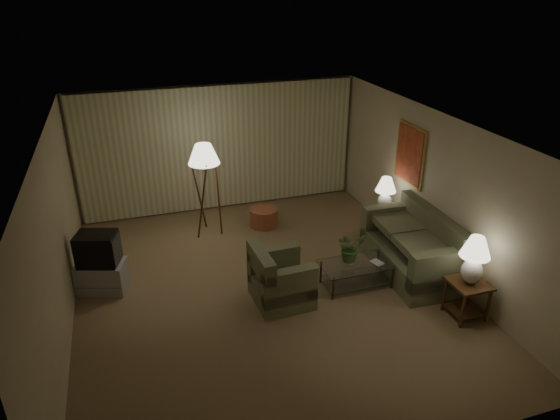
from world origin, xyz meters
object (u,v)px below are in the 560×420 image
object	(u,v)px
sofa	(410,250)
armchair	(282,280)
table_lamp_near	(474,256)
table_lamp_far	(386,191)
ottoman	(264,217)
vase	(349,261)
coffee_table	(357,271)
crt_tv	(97,249)
side_table_near	(467,293)
tv_cabinet	(102,276)
floor_lamp	(206,188)
side_table_far	(383,220)

from	to	relation	value
sofa	armchair	xyz separation A→B (m)	(-2.36, -0.12, -0.06)
sofa	table_lamp_near	bearing A→B (deg)	8.96
table_lamp_far	ottoman	world-z (taller)	table_lamp_far
table_lamp_far	vase	xyz separation A→B (m)	(-1.35, -1.35, -0.51)
coffee_table	ottoman	xyz separation A→B (m)	(-0.85, 2.57, -0.09)
crt_tv	vase	bearing A→B (deg)	1.11
side_table_near	tv_cabinet	world-z (taller)	side_table_near
side_table_near	ottoman	size ratio (longest dim) A/B	1.06
armchair	side_table_near	size ratio (longest dim) A/B	1.63
ottoman	vase	bearing A→B (deg)	-74.74
armchair	floor_lamp	xyz separation A→B (m)	(-0.68, 2.63, 0.59)
coffee_table	tv_cabinet	size ratio (longest dim) A/B	1.38
sofa	floor_lamp	world-z (taller)	floor_lamp
side_table_far	armchair	bearing A→B (deg)	-151.40
side_table_far	table_lamp_far	world-z (taller)	table_lamp_far
tv_cabinet	floor_lamp	xyz separation A→B (m)	(2.01, 1.45, 0.72)
armchair	sofa	bearing A→B (deg)	-89.75
armchair	coffee_table	xyz separation A→B (m)	(1.31, 0.02, -0.10)
side_table_near	table_lamp_far	bearing A→B (deg)	90.00
side_table_far	side_table_near	bearing A→B (deg)	-90.00
armchair	table_lamp_far	world-z (taller)	table_lamp_far
side_table_near	table_lamp_far	xyz separation A→B (m)	(0.00, 2.60, 0.59)
side_table_far	table_lamp_far	size ratio (longest dim) A/B	0.88
table_lamp_near	tv_cabinet	distance (m)	5.79
side_table_far	table_lamp_far	bearing A→B (deg)	165.96
table_lamp_near	side_table_near	bearing A→B (deg)	-90.00
vase	coffee_table	bearing A→B (deg)	-0.00
ottoman	side_table_far	bearing A→B (deg)	-30.75
table_lamp_far	armchair	bearing A→B (deg)	-151.40
armchair	ottoman	world-z (taller)	armchair
sofa	crt_tv	distance (m)	5.17
side_table_near	vase	distance (m)	1.84
side_table_far	vase	bearing A→B (deg)	-135.03
armchair	ottoman	size ratio (longest dim) A/B	1.72
floor_lamp	ottoman	size ratio (longest dim) A/B	3.27
table_lamp_near	ottoman	distance (m)	4.42
armchair	coffee_table	bearing A→B (deg)	-91.78
sofa	tv_cabinet	world-z (taller)	sofa
armchair	vase	distance (m)	1.17
sofa	vase	distance (m)	1.21
table_lamp_near	coffee_table	distance (m)	1.90
crt_tv	tv_cabinet	bearing A→B (deg)	0.00
side_table_near	side_table_far	xyz separation A→B (m)	(0.00, 2.60, -0.01)
table_lamp_far	ottoman	distance (m)	2.52
table_lamp_near	table_lamp_far	bearing A→B (deg)	90.00
vase	floor_lamp	bearing A→B (deg)	125.19
tv_cabinet	side_table_far	bearing A→B (deg)	19.99
table_lamp_near	side_table_far	bearing A→B (deg)	90.00
table_lamp_near	tv_cabinet	size ratio (longest dim) A/B	0.87
coffee_table	crt_tv	xyz separation A→B (m)	(-4.00, 1.16, 0.49)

